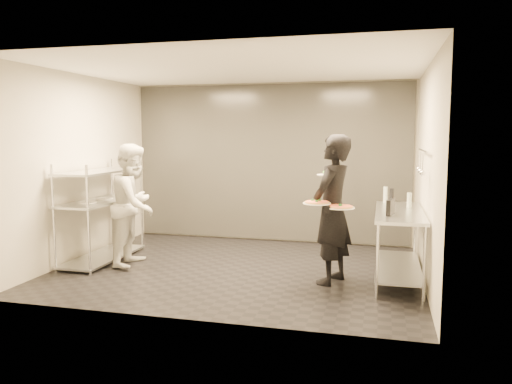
% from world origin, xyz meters
% --- Properties ---
extents(room_shell, '(5.00, 4.00, 2.80)m').
position_xyz_m(room_shell, '(0.00, 1.18, 1.40)').
color(room_shell, black).
rests_on(room_shell, ground).
extents(pass_rack, '(0.60, 1.60, 1.50)m').
position_xyz_m(pass_rack, '(-2.15, -0.00, 0.77)').
color(pass_rack, silver).
rests_on(pass_rack, ground).
extents(prep_counter, '(0.60, 1.80, 0.92)m').
position_xyz_m(prep_counter, '(2.18, 0.00, 0.63)').
color(prep_counter, silver).
rests_on(prep_counter, ground).
extents(utensil_rail, '(0.07, 1.20, 0.31)m').
position_xyz_m(utensil_rail, '(2.43, -0.00, 1.55)').
color(utensil_rail, silver).
rests_on(utensil_rail, room_shell).
extents(waiter, '(0.66, 0.81, 1.90)m').
position_xyz_m(waiter, '(1.34, -0.32, 0.95)').
color(waiter, black).
rests_on(waiter, ground).
extents(chef, '(0.73, 0.90, 1.77)m').
position_xyz_m(chef, '(-1.55, -0.10, 0.88)').
color(chef, silver).
rests_on(chef, ground).
extents(pizza_plate_near, '(0.35, 0.35, 0.05)m').
position_xyz_m(pizza_plate_near, '(1.18, -0.55, 1.07)').
color(pizza_plate_near, white).
rests_on(pizza_plate_near, waiter).
extents(pizza_plate_far, '(0.36, 0.36, 0.05)m').
position_xyz_m(pizza_plate_far, '(1.46, -0.56, 1.02)').
color(pizza_plate_far, white).
rests_on(pizza_plate_far, waiter).
extents(salad_plate, '(0.28, 0.28, 0.07)m').
position_xyz_m(salad_plate, '(1.25, -0.05, 1.39)').
color(salad_plate, white).
rests_on(salad_plate, waiter).
extents(pos_monitor, '(0.11, 0.27, 0.19)m').
position_xyz_m(pos_monitor, '(2.06, -0.37, 1.02)').
color(pos_monitor, black).
rests_on(pos_monitor, prep_counter).
extents(bottle_green, '(0.06, 0.06, 0.23)m').
position_xyz_m(bottle_green, '(2.00, 0.80, 1.03)').
color(bottle_green, '#98A698').
rests_on(bottle_green, prep_counter).
extents(bottle_clear, '(0.06, 0.06, 0.21)m').
position_xyz_m(bottle_clear, '(2.31, 0.28, 1.02)').
color(bottle_clear, '#98A698').
rests_on(bottle_clear, prep_counter).
extents(bottle_dark, '(0.06, 0.06, 0.21)m').
position_xyz_m(bottle_dark, '(2.09, 0.80, 1.02)').
color(bottle_dark, black).
rests_on(bottle_dark, prep_counter).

